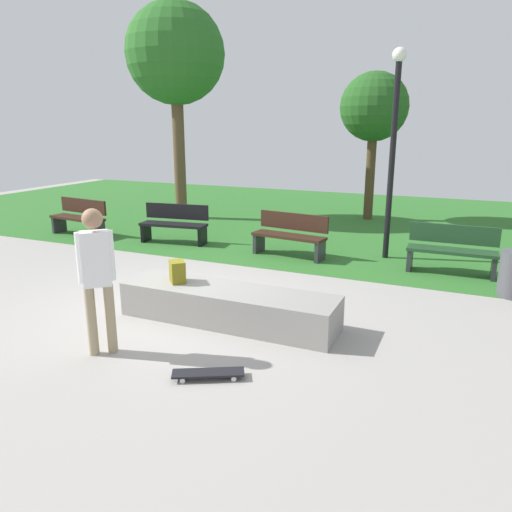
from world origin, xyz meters
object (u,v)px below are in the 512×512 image
at_px(backpack_on_ledge, 177,272).
at_px(skateboard_spare, 145,301).
at_px(park_bench_far_left, 79,216).
at_px(tree_tall_oak, 374,108).
at_px(park_bench_near_lamppost, 290,234).
at_px(park_bench_by_oak, 452,249).
at_px(skateboard_by_ledge, 208,373).
at_px(concrete_ledge, 228,306).
at_px(skater_performing_trick, 97,270).
at_px(tree_broad_elm, 175,55).
at_px(park_bench_center_lawn, 175,223).
at_px(lamp_post, 394,135).

xyz_separation_m(backpack_on_ledge, skateboard_spare, (-0.69, 0.09, -0.59)).
distance_m(backpack_on_ledge, park_bench_far_left, 6.31).
bearing_deg(tree_tall_oak, park_bench_near_lamppost, -97.78).
bearing_deg(park_bench_by_oak, skateboard_by_ledge, -112.89).
distance_m(concrete_ledge, skater_performing_trick, 1.96).
bearing_deg(tree_tall_oak, skateboard_by_ledge, -88.42).
relative_size(tree_broad_elm, tree_tall_oak, 1.44).
bearing_deg(park_bench_near_lamppost, park_bench_by_oak, 0.81).
bearing_deg(park_bench_center_lawn, skater_performing_trick, -65.71).
bearing_deg(skateboard_by_ledge, backpack_on_ledge, 131.57).
relative_size(skater_performing_trick, tree_broad_elm, 0.30).
bearing_deg(lamp_post, park_bench_center_lawn, -172.47).
distance_m(skateboard_by_ledge, tree_broad_elm, 10.88).
height_order(backpack_on_ledge, park_bench_by_oak, park_bench_by_oak).
distance_m(skateboard_by_ledge, tree_tall_oak, 10.72).
relative_size(skateboard_by_ledge, tree_broad_elm, 0.13).
relative_size(skateboard_spare, tree_tall_oak, 0.19).
height_order(concrete_ledge, tree_broad_elm, tree_broad_elm).
bearing_deg(lamp_post, tree_tall_oak, 106.00).
xyz_separation_m(concrete_ledge, skateboard_by_ledge, (0.53, -1.53, -0.18)).
distance_m(skater_performing_trick, skateboard_by_ledge, 1.80).
height_order(concrete_ledge, tree_tall_oak, tree_tall_oak).
distance_m(skateboard_by_ledge, skateboard_spare, 2.60).
bearing_deg(park_bench_by_oak, backpack_on_ledge, -133.37).
height_order(concrete_ledge, skater_performing_trick, skater_performing_trick).
height_order(skater_performing_trick, lamp_post, lamp_post).
relative_size(concrete_ledge, skater_performing_trick, 1.74).
relative_size(park_bench_by_oak, tree_tall_oak, 0.38).
distance_m(skater_performing_trick, lamp_post, 6.60).
relative_size(skater_performing_trick, park_bench_by_oak, 1.13).
distance_m(skater_performing_trick, park_bench_by_oak, 6.53).
distance_m(skateboard_spare, tree_tall_oak, 9.36).
xyz_separation_m(skateboard_spare, tree_broad_elm, (-3.47, 6.59, 4.54)).
height_order(backpack_on_ledge, park_bench_center_lawn, park_bench_center_lawn).
height_order(concrete_ledge, backpack_on_ledge, backpack_on_ledge).
bearing_deg(backpack_on_ledge, lamp_post, 109.90).
distance_m(skateboard_by_ledge, park_bench_center_lawn, 6.63).
xyz_separation_m(backpack_on_ledge, skateboard_by_ledge, (1.35, -1.52, -0.59)).
relative_size(backpack_on_ledge, lamp_post, 0.08).
height_order(concrete_ledge, park_bench_center_lawn, park_bench_center_lawn).
relative_size(park_bench_by_oak, lamp_post, 0.38).
bearing_deg(skateboard_by_ledge, park_bench_far_left, 142.28).
height_order(tree_broad_elm, lamp_post, tree_broad_elm).
bearing_deg(tree_broad_elm, skater_performing_trick, -63.82).
bearing_deg(park_bench_far_left, skater_performing_trick, -44.85).
relative_size(concrete_ledge, park_bench_center_lawn, 1.91).
bearing_deg(tree_broad_elm, park_bench_center_lawn, -60.46).
distance_m(backpack_on_ledge, lamp_post, 5.36).
distance_m(tree_broad_elm, lamp_post, 7.13).
distance_m(park_bench_by_oak, tree_tall_oak, 6.15).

